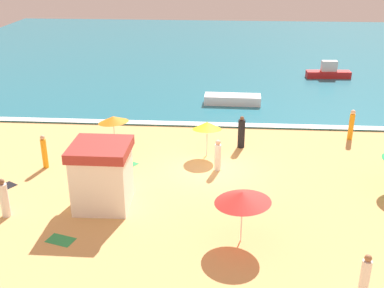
{
  "coord_description": "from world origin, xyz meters",
  "views": [
    {
      "loc": [
        0.65,
        -21.87,
        10.67
      ],
      "look_at": [
        -1.03,
        1.34,
        0.8
      ],
      "focal_mm": 44.45,
      "sensor_mm": 36.0,
      "label": 1
    }
  ],
  "objects": [
    {
      "name": "beach_towel_3",
      "position": [
        -5.58,
        -6.73,
        0.01
      ],
      "size": [
        1.19,
        0.92,
        0.01
      ],
      "color": "green",
      "rests_on": "ground_plane"
    },
    {
      "name": "beach_umbrella_2",
      "position": [
        1.42,
        -6.24,
        1.92
      ],
      "size": [
        2.87,
        2.86,
        2.2
      ],
      "color": "silver",
      "rests_on": "ground_plane"
    },
    {
      "name": "wave_breaker_foam",
      "position": [
        0.0,
        6.3,
        0.1
      ],
      "size": [
        57.0,
        0.7,
        0.01
      ],
      "primitive_type": "cube",
      "color": "white",
      "rests_on": "ocean_water"
    },
    {
      "name": "lifeguard_cabana",
      "position": [
        -4.52,
        -3.93,
        1.48
      ],
      "size": [
        2.47,
        2.43,
        2.9
      ],
      "color": "white",
      "rests_on": "ground_plane"
    },
    {
      "name": "beachgoer_2",
      "position": [
        -8.43,
        -5.13,
        0.82
      ],
      "size": [
        0.4,
        0.4,
        1.75
      ],
      "color": "white",
      "rests_on": "ground_plane"
    },
    {
      "name": "beachgoer_3",
      "position": [
        5.2,
        -9.43,
        0.88
      ],
      "size": [
        0.33,
        0.33,
        1.84
      ],
      "color": "white",
      "rests_on": "ground_plane"
    },
    {
      "name": "small_boat_1",
      "position": [
        1.2,
        10.55,
        0.42
      ],
      "size": [
        4.0,
        1.39,
        0.64
      ],
      "color": "white",
      "rests_on": "ocean_water"
    },
    {
      "name": "beachgoer_1",
      "position": [
        8.05,
        4.62,
        0.9
      ],
      "size": [
        0.32,
        0.32,
        1.82
      ],
      "color": "orange",
      "rests_on": "ground_plane"
    },
    {
      "name": "ocean_water",
      "position": [
        0.0,
        28.0,
        0.05
      ],
      "size": [
        60.0,
        44.0,
        0.1
      ],
      "primitive_type": "cube",
      "color": "teal",
      "rests_on": "ground_plane"
    },
    {
      "name": "ground_plane",
      "position": [
        0.0,
        0.0,
        0.0
      ],
      "size": [
        60.0,
        60.0,
        0.0
      ],
      "primitive_type": "plane",
      "color": "#E5B26B"
    },
    {
      "name": "beach_towel_2",
      "position": [
        -4.48,
        0.4,
        0.01
      ],
      "size": [
        1.49,
        1.35,
        0.01
      ],
      "color": "green",
      "rests_on": "ground_plane"
    },
    {
      "name": "beach_umbrella_5",
      "position": [
        -5.4,
        2.12,
        1.8
      ],
      "size": [
        2.37,
        2.36,
        2.04
      ],
      "color": "silver",
      "rests_on": "ground_plane"
    },
    {
      "name": "small_boat_0",
      "position": [
        9.37,
        18.29,
        0.56
      ],
      "size": [
        3.73,
        1.15,
        1.45
      ],
      "color": "red",
      "rests_on": "ocean_water"
    },
    {
      "name": "beachgoer_4",
      "position": [
        0.38,
        -0.05,
        0.79
      ],
      "size": [
        0.38,
        0.38,
        1.65
      ],
      "color": "white",
      "rests_on": "ground_plane"
    },
    {
      "name": "beachgoer_5",
      "position": [
        1.63,
        2.98,
        0.86
      ],
      "size": [
        0.53,
        0.53,
        1.85
      ],
      "color": "black",
      "rests_on": "ground_plane"
    },
    {
      "name": "beach_umbrella_4",
      "position": [
        -0.25,
        1.73,
        1.72
      ],
      "size": [
        1.72,
        1.76,
        2.01
      ],
      "color": "silver",
      "rests_on": "ground_plane"
    },
    {
      "name": "beachgoer_0",
      "position": [
        -8.44,
        -0.4,
        0.87
      ],
      "size": [
        0.37,
        0.37,
        1.78
      ],
      "color": "orange",
      "rests_on": "ground_plane"
    }
  ]
}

